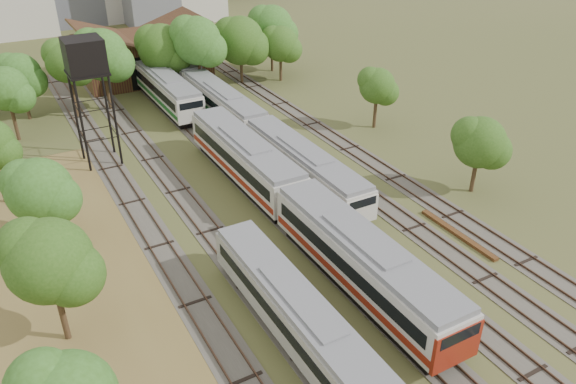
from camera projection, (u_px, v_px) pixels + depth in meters
ground at (452, 340)px, 32.93m from camera, size 240.00×240.00×0.00m
dry_grass_patch at (110, 363)px, 31.35m from camera, size 14.00×60.00×0.04m
tracks at (254, 172)px, 51.66m from camera, size 24.60×80.00×0.19m
railcar_red_set at (295, 203)px, 42.54m from camera, size 3.28×34.57×4.06m
railcar_green_set at (223, 105)px, 61.74m from camera, size 2.90×52.08×3.58m
railcar_rear at (167, 91)px, 65.36m from camera, size 3.13×16.08×3.88m
old_grey_coach at (301, 321)px, 31.67m from camera, size 2.73×18.00×3.37m
water_tower at (85, 59)px, 48.83m from camera, size 3.39×3.39×11.73m
rail_pile_far at (458, 234)px, 42.47m from camera, size 0.48×7.62×0.25m
maintenance_shed at (143, 55)px, 75.23m from camera, size 16.45×11.55×7.58m
tree_band_left at (15, 166)px, 41.61m from camera, size 7.48×67.56×8.01m
tree_band_far at (177, 46)px, 67.80m from camera, size 37.53×10.60×9.66m
tree_band_right at (356, 80)px, 60.26m from camera, size 5.34×39.28×7.19m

